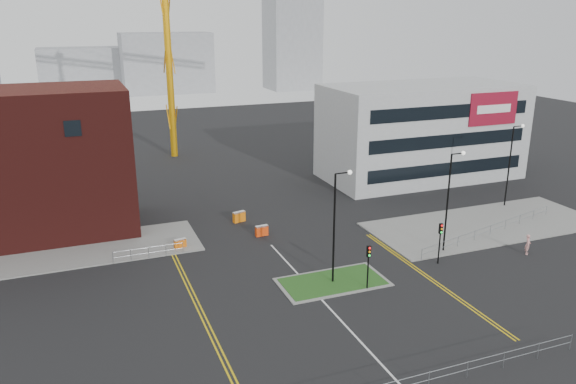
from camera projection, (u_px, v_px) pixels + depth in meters
name	position (u px, v px, depth m)	size (l,w,h in m)	color
ground	(358.00, 339.00, 36.90)	(200.00, 200.00, 0.00)	black
pavement_left	(39.00, 256.00, 49.51)	(28.00, 8.00, 0.12)	slate
pavement_right	(485.00, 225.00, 56.94)	(24.00, 10.00, 0.12)	slate
island_kerb	(333.00, 282.00, 44.69)	(8.60, 4.60, 0.08)	slate
grass_island	(333.00, 282.00, 44.68)	(8.00, 4.00, 0.12)	#25531B
office_block	(421.00, 132.00, 72.52)	(25.00, 12.20, 12.00)	#A8AAAD
streetlamp_island	(337.00, 218.00, 43.15)	(1.46, 0.36, 9.18)	black
streetlamp_right_near	(450.00, 194.00, 49.08)	(1.46, 0.36, 9.18)	black
streetlamp_right_far	(512.00, 159.00, 61.04)	(1.46, 0.36, 9.18)	black
traffic_light_island	(369.00, 259.00, 42.83)	(0.28, 0.33, 3.65)	black
traffic_light_right	(440.00, 236.00, 47.37)	(0.28, 0.33, 3.65)	black
railing_front	(409.00, 382.00, 31.33)	(24.05, 0.05, 1.10)	gray
railing_left	(148.00, 251.00, 48.87)	(6.05, 0.05, 1.10)	gray
railing_right	(491.00, 228.00, 53.98)	(19.05, 5.05, 1.10)	gray
centre_line	(344.00, 324.00, 38.68)	(0.15, 30.00, 0.01)	silver
yellow_left_a	(191.00, 295.00, 42.67)	(0.12, 24.00, 0.01)	gold
yellow_left_b	(195.00, 294.00, 42.78)	(0.12, 24.00, 0.01)	gold
yellow_right_a	(427.00, 278.00, 45.52)	(0.12, 20.00, 0.01)	gold
yellow_right_b	(430.00, 277.00, 45.62)	(0.12, 20.00, 0.01)	gold
skyline_b	(167.00, 63.00, 153.51)	(24.00, 12.00, 16.00)	gray
skyline_c	(292.00, 39.00, 159.38)	(14.00, 12.00, 28.00)	gray
skyline_d	(96.00, 69.00, 156.77)	(30.00, 12.00, 12.00)	gray
pedestrian	(528.00, 244.00, 49.78)	(0.67, 0.44, 1.85)	pink
barrier_left	(180.00, 243.00, 51.09)	(1.15, 0.54, 0.93)	orange
barrier_mid	(262.00, 230.00, 54.04)	(1.27, 0.51, 1.04)	#FF430E
barrier_right	(239.00, 216.00, 57.71)	(1.38, 0.78, 1.10)	orange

